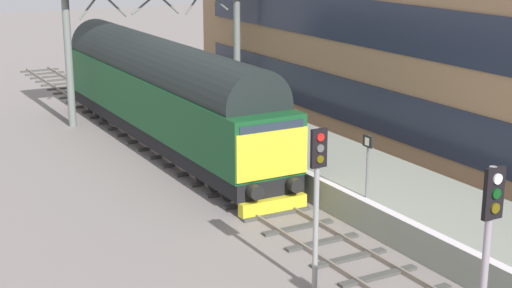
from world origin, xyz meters
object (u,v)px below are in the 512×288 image
(signal_post_near, at_px, (487,258))
(signal_post_mid, at_px, (317,188))
(diesel_locomotive, at_px, (161,90))
(platform_number_sign, at_px, (367,157))
(waiting_passenger, at_px, (235,96))

(signal_post_near, height_order, signal_post_mid, signal_post_near)
(diesel_locomotive, relative_size, signal_post_mid, 4.47)
(signal_post_near, bearing_deg, platform_number_sign, 66.40)
(waiting_passenger, bearing_deg, signal_post_near, 179.08)
(waiting_passenger, bearing_deg, diesel_locomotive, 92.30)
(platform_number_sign, bearing_deg, signal_post_near, -113.60)
(diesel_locomotive, xyz_separation_m, signal_post_near, (-1.94, -20.89, 0.65))
(platform_number_sign, relative_size, waiting_passenger, 1.22)
(signal_post_mid, bearing_deg, waiting_passenger, 70.29)
(diesel_locomotive, bearing_deg, platform_number_sign, -81.13)
(signal_post_mid, height_order, platform_number_sign, signal_post_mid)
(waiting_passenger, bearing_deg, signal_post_mid, 173.75)
(signal_post_near, xyz_separation_m, signal_post_mid, (-0.00, 5.76, -0.33))
(diesel_locomotive, xyz_separation_m, platform_number_sign, (1.89, -12.12, -0.16))
(signal_post_near, relative_size, waiting_passenger, 3.00)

